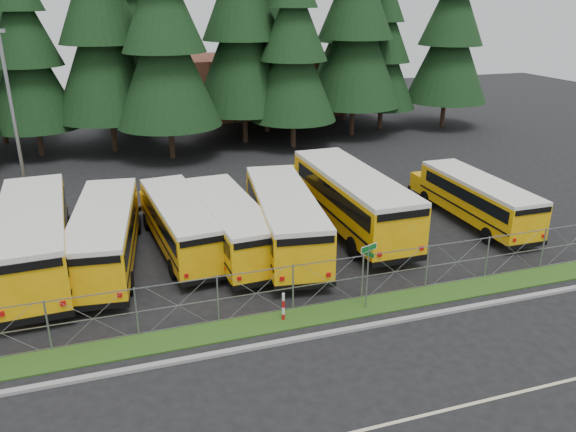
% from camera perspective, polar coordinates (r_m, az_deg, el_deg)
% --- Properties ---
extents(ground, '(120.00, 120.00, 0.00)m').
position_cam_1_polar(ground, '(23.88, 2.04, -7.95)').
color(ground, black).
rests_on(ground, ground).
extents(curb, '(50.00, 0.25, 0.12)m').
position_cam_1_polar(curb, '(21.38, 4.92, -11.65)').
color(curb, gray).
rests_on(curb, ground).
extents(grass_verge, '(50.00, 1.40, 0.06)m').
position_cam_1_polar(grass_verge, '(22.49, 3.53, -9.89)').
color(grass_verge, '#204112').
rests_on(grass_verge, ground).
extents(road_lane_line, '(50.00, 0.12, 0.01)m').
position_cam_1_polar(road_lane_line, '(17.92, 11.28, -19.76)').
color(road_lane_line, beige).
rests_on(road_lane_line, ground).
extents(chainlink_fence, '(44.00, 0.10, 2.00)m').
position_cam_1_polar(chainlink_fence, '(22.58, 2.94, -6.91)').
color(chainlink_fence, gray).
rests_on(chainlink_fence, ground).
extents(brick_building, '(22.00, 10.00, 6.00)m').
position_cam_1_polar(brick_building, '(61.62, -5.48, 13.10)').
color(brick_building, brown).
rests_on(brick_building, ground).
extents(bus_1, '(3.51, 12.20, 3.16)m').
position_cam_1_polar(bus_1, '(27.56, -24.27, -2.15)').
color(bus_1, orange).
rests_on(bus_1, ground).
extents(bus_2, '(3.80, 11.11, 2.85)m').
position_cam_1_polar(bus_2, '(27.19, -17.98, -1.92)').
color(bus_2, orange).
rests_on(bus_2, ground).
extents(bus_3, '(3.38, 10.28, 2.65)m').
position_cam_1_polar(bus_3, '(27.90, -10.94, -0.86)').
color(bus_3, orange).
rests_on(bus_3, ground).
extents(bus_4, '(3.08, 10.44, 2.70)m').
position_cam_1_polar(bus_4, '(27.40, -6.12, -0.94)').
color(bus_4, orange).
rests_on(bus_4, ground).
extents(bus_5, '(4.14, 11.61, 2.98)m').
position_cam_1_polar(bus_5, '(27.56, -0.48, -0.37)').
color(bus_5, orange).
rests_on(bus_5, ground).
extents(bus_6, '(3.05, 12.35, 3.23)m').
position_cam_1_polar(bus_6, '(30.04, 6.18, 1.62)').
color(bus_6, orange).
rests_on(bus_6, ground).
extents(bus_east, '(2.33, 9.81, 2.57)m').
position_cam_1_polar(bus_east, '(32.50, 18.35, 1.55)').
color(bus_east, orange).
rests_on(bus_east, ground).
extents(street_sign, '(0.80, 0.53, 2.81)m').
position_cam_1_polar(street_sign, '(22.09, 8.14, -4.77)').
color(street_sign, gray).
rests_on(street_sign, ground).
extents(striped_bollard, '(0.11, 0.11, 1.20)m').
position_cam_1_polar(striped_bollard, '(21.76, -0.47, -9.25)').
color(striped_bollard, '#B20C0C').
rests_on(striped_bollard, ground).
extents(light_standard, '(0.70, 0.35, 10.14)m').
position_cam_1_polar(light_standard, '(35.04, -26.12, 9.02)').
color(light_standard, gray).
rests_on(light_standard, ground).
extents(conifer_2, '(6.92, 6.92, 15.30)m').
position_cam_1_polar(conifer_2, '(47.60, -25.07, 14.54)').
color(conifer_2, black).
rests_on(conifer_2, ground).
extents(conifer_3, '(8.43, 8.43, 18.64)m').
position_cam_1_polar(conifer_3, '(46.85, -18.37, 17.40)').
color(conifer_3, black).
rests_on(conifer_3, ground).
extents(conifer_4, '(7.97, 7.97, 17.63)m').
position_cam_1_polar(conifer_4, '(43.61, -12.50, 17.06)').
color(conifer_4, black).
rests_on(conifer_4, ground).
extents(conifer_5, '(8.49, 8.49, 18.77)m').
position_cam_1_polar(conifer_5, '(47.80, -4.66, 18.48)').
color(conifer_5, black).
rests_on(conifer_5, ground).
extents(conifer_6, '(7.03, 7.03, 15.55)m').
position_cam_1_polar(conifer_6, '(46.19, 0.56, 16.45)').
color(conifer_6, black).
rests_on(conifer_6, ground).
extents(conifer_7, '(8.40, 8.40, 18.57)m').
position_cam_1_polar(conifer_7, '(50.84, 6.90, 18.45)').
color(conifer_7, black).
rests_on(conifer_7, ground).
extents(conifer_8, '(6.21, 6.21, 13.74)m').
position_cam_1_polar(conifer_8, '(54.00, 9.72, 15.89)').
color(conifer_8, black).
rests_on(conifer_8, ground).
extents(conifer_9, '(7.61, 7.61, 16.83)m').
position_cam_1_polar(conifer_9, '(56.18, 16.20, 17.17)').
color(conifer_9, black).
rests_on(conifer_9, ground).
extents(conifer_11, '(7.87, 7.87, 17.41)m').
position_cam_1_polar(conifer_11, '(53.81, -15.25, 17.43)').
color(conifer_11, black).
rests_on(conifer_11, ground).
extents(conifer_12, '(9.99, 9.99, 22.10)m').
position_cam_1_polar(conifer_12, '(51.90, -2.34, 20.58)').
color(conifer_12, black).
rests_on(conifer_12, ground).
extents(conifer_13, '(7.70, 7.70, 17.04)m').
position_cam_1_polar(conifer_13, '(57.53, 5.99, 18.04)').
color(conifer_13, black).
rests_on(conifer_13, ground).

